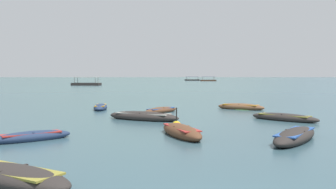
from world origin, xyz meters
name	(u,v)px	position (x,y,z in m)	size (l,w,h in m)	color
ground_plane	(174,77)	(0.00, 1500.00, 0.00)	(6000.00, 6000.00, 0.00)	#385660
mountain_2	(129,31)	(-296.37, 2339.72, 297.60)	(2469.18, 2469.18, 595.19)	slate
mountain_3	(312,31)	(853.31, 2228.51, 283.05)	(1539.42, 1539.42, 566.10)	slate
rowboat_0	(32,137)	(-7.02, 8.53, 0.15)	(2.99, 2.57, 0.48)	navy
rowboat_2	(161,110)	(-2.27, 19.58, 0.15)	(2.70, 3.13, 0.48)	brown
rowboat_3	(284,118)	(5.02, 15.15, 0.16)	(3.70, 3.52, 0.52)	#2D2826
rowboat_6	(143,117)	(-3.16, 15.32, 0.20)	(4.68, 3.09, 0.63)	#2D2826
rowboat_7	(295,136)	(3.45, 8.65, 0.19)	(3.33, 4.26, 0.60)	#2D2826
rowboat_9	(101,107)	(-7.02, 21.86, 0.17)	(1.40, 3.46, 0.53)	navy
rowboat_10	(181,132)	(-1.04, 9.70, 0.19)	(2.23, 3.80, 0.62)	brown
rowboat_11	(13,177)	(-5.19, 2.88, 0.17)	(3.72, 2.76, 0.54)	#2D2826
rowboat_12	(241,107)	(3.82, 22.13, 0.18)	(3.80, 2.99, 0.58)	brown
ferry_0	(208,80)	(16.82, 181.69, 0.45)	(8.23, 3.78, 2.54)	#4C3323
ferry_1	(86,84)	(-25.74, 93.40, 0.45)	(8.14, 3.95, 2.54)	#2D2826
ferry_2	(192,80)	(9.44, 200.72, 0.45)	(9.04, 4.40, 2.54)	#2D2826
mooring_buoy	(176,125)	(-1.23, 12.27, 0.11)	(0.46, 0.46, 1.13)	yellow
weed_patch_4	(245,109)	(4.24, 22.48, 0.00)	(2.55, 2.16, 0.14)	#2D5628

